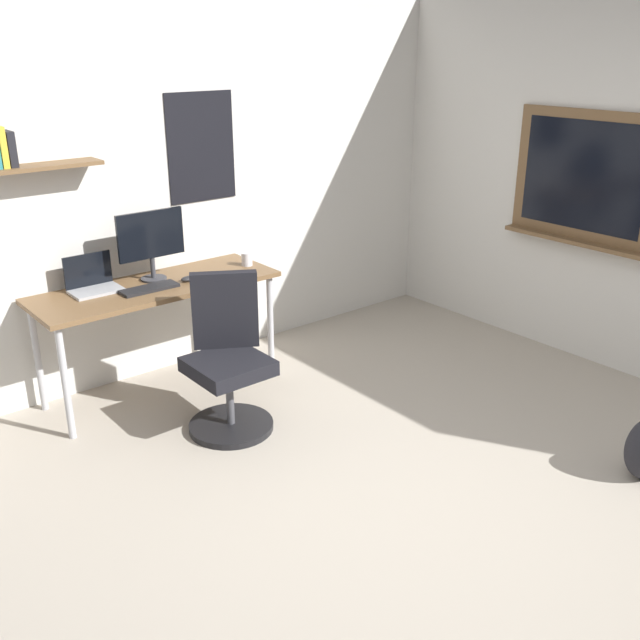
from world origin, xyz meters
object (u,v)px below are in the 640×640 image
office_chair (228,364)px  monitor_primary (151,240)px  desk (157,296)px  laptop (93,282)px  keyboard (149,288)px  coffee_mug (247,259)px  computer_mouse (188,279)px

office_chair → monitor_primary: (-0.05, 0.79, 0.62)m
desk → laptop: (-0.36, 0.14, 0.13)m
desk → monitor_primary: 0.36m
office_chair → laptop: 1.03m
monitor_primary → keyboard: size_ratio=1.25×
office_chair → coffee_mug: size_ratio=10.33×
coffee_mug → computer_mouse: bearing=-174.3°
desk → computer_mouse: computer_mouse is taller
keyboard → computer_mouse: bearing=0.0°
office_chair → monitor_primary: monitor_primary is taller
desk → laptop: bearing=158.5°
keyboard → monitor_primary: bearing=54.2°
desk → laptop: size_ratio=5.16×
coffee_mug → monitor_primary: bearing=170.0°
office_chair → desk: bearing=97.5°
desk → keyboard: keyboard is taller
desk → monitor_primary: bearing=66.9°
desk → monitor_primary: (0.04, 0.09, 0.35)m
computer_mouse → laptop: bearing=159.0°
computer_mouse → desk: bearing=160.0°
desk → office_chair: bearing=-82.5°
office_chair → computer_mouse: bearing=80.2°
coffee_mug → keyboard: bearing=-176.3°
monitor_primary → computer_mouse: bearing=-46.1°
office_chair → monitor_primary: size_ratio=2.05×
office_chair → coffee_mug: office_chair is taller
office_chair → laptop: (-0.45, 0.84, 0.40)m
monitor_primary → keyboard: (-0.12, -0.17, -0.26)m
office_chair → laptop: bearing=118.4°
keyboard → computer_mouse: size_ratio=3.56×
office_chair → computer_mouse: office_chair is taller
laptop → monitor_primary: size_ratio=0.67×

